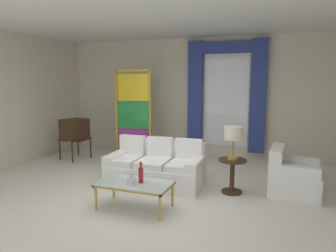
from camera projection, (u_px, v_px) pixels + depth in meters
name	position (u px, v px, depth m)	size (l,w,h in m)	color
ground_plane	(152.00, 193.00, 5.42)	(16.00, 16.00, 0.00)	silver
wall_rear	(198.00, 97.00, 8.04)	(8.00, 0.12, 3.00)	beige
wall_left	(13.00, 100.00, 7.02)	(0.12, 7.00, 3.00)	beige
ceiling_slab	(168.00, 21.00, 5.72)	(8.00, 7.60, 0.04)	white
curtained_window	(226.00, 88.00, 7.60)	(2.00, 0.17, 2.70)	white
couch_white_long	(157.00, 168.00, 5.89)	(1.78, 0.97, 0.86)	white
coffee_table	(134.00, 185.00, 4.72)	(1.12, 0.60, 0.41)	silver
bottle_blue_decanter	(131.00, 180.00, 4.62)	(0.12, 0.12, 0.21)	silver
bottle_crystal_tall	(141.00, 174.00, 4.69)	(0.07, 0.07, 0.33)	maroon
vintage_tv	(74.00, 130.00, 7.65)	(0.64, 0.70, 1.35)	#382314
armchair_white	(291.00, 177.00, 5.35)	(0.87, 0.86, 0.80)	white
stained_glass_divider	(133.00, 117.00, 7.56)	(0.95, 0.05, 2.20)	gold
peacock_figurine	(139.00, 156.00, 7.13)	(0.44, 0.60, 0.50)	beige
round_side_table	(232.00, 173.00, 5.39)	(0.48, 0.48, 0.59)	#382314
table_lamp_brass	(233.00, 135.00, 5.29)	(0.32, 0.32, 0.57)	#B29338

